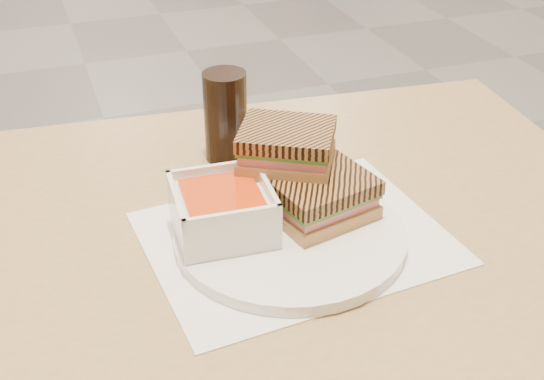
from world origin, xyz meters
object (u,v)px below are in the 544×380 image
object	(u,v)px
main_table	(190,300)
soup_bowl	(223,212)
cola_glass	(226,117)
panini_lower	(321,197)
plate	(290,235)

from	to	relation	value
main_table	soup_bowl	distance (m)	0.17
soup_bowl	cola_glass	xyz separation A→B (m)	(0.07, 0.20, 0.02)
main_table	panini_lower	xyz separation A→B (m)	(0.17, -0.05, 0.16)
main_table	soup_bowl	world-z (taller)	soup_bowl
soup_bowl	cola_glass	bearing A→B (deg)	72.21
main_table	plate	distance (m)	0.18
panini_lower	plate	bearing A→B (deg)	-158.89
cola_glass	soup_bowl	bearing A→B (deg)	-107.79
plate	panini_lower	size ratio (longest dim) A/B	2.05
soup_bowl	cola_glass	distance (m)	0.22
plate	soup_bowl	xyz separation A→B (m)	(-0.08, 0.03, 0.03)
plate	soup_bowl	distance (m)	0.09
soup_bowl	panini_lower	distance (m)	0.13
soup_bowl	main_table	bearing A→B (deg)	136.52
panini_lower	soup_bowl	bearing A→B (deg)	175.97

